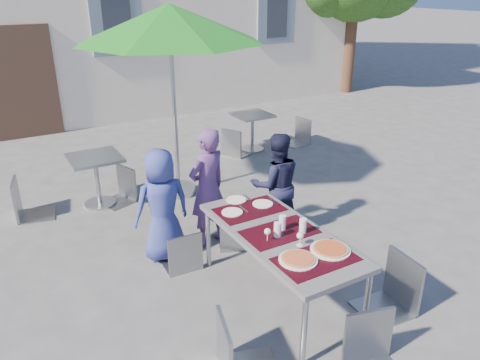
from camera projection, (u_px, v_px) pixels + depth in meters
ground at (360, 307)px, 4.60m from camera, size 90.00×90.00×0.00m
dining_table at (279, 237)px, 4.48m from camera, size 0.80×1.85×0.76m
pizza_near_left at (298, 259)px, 3.99m from camera, size 0.34×0.34×0.03m
pizza_near_right at (330, 249)px, 4.14m from camera, size 0.36×0.36×0.03m
glassware at (287, 228)px, 4.37m from camera, size 0.44×0.39×0.15m
place_settings at (244, 205)px, 4.97m from camera, size 0.64×0.46×0.01m
child_0 at (162, 205)px, 5.20m from camera, size 0.64×0.42×1.31m
child_1 at (208, 188)px, 5.46m from camera, size 0.61×0.48×1.45m
child_2 at (276, 185)px, 5.73m from camera, size 0.72×0.55×1.32m
chair_0 at (181, 228)px, 5.02m from camera, size 0.41×0.41×0.88m
chair_1 at (236, 208)px, 5.42m from camera, size 0.53×0.54×0.91m
chair_2 at (261, 195)px, 5.52m from camera, size 0.61×0.61×1.06m
chair_3 at (238, 314)px, 3.57m from camera, size 0.57×0.57×1.04m
chair_4 at (399, 253)px, 4.36m from camera, size 0.51×0.51×1.05m
chair_5 at (379, 313)px, 3.64m from camera, size 0.53×0.54×0.98m
patio_umbrella at (170, 25)px, 6.12m from camera, size 2.56×2.56×2.70m
cafe_table_0 at (96, 172)px, 6.51m from camera, size 0.69×0.69×0.74m
bg_chair_l_0 at (21, 175)px, 6.13m from camera, size 0.55×0.54×1.04m
bg_chair_r_0 at (119, 165)px, 6.63m from camera, size 0.53×0.53×0.94m
cafe_table_1 at (252, 126)px, 8.69m from camera, size 0.66×0.66×0.70m
bg_chair_l_1 at (235, 125)px, 8.38m from camera, size 0.57×0.57×0.97m
bg_chair_r_1 at (300, 116)px, 9.03m from camera, size 0.47×0.47×0.93m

